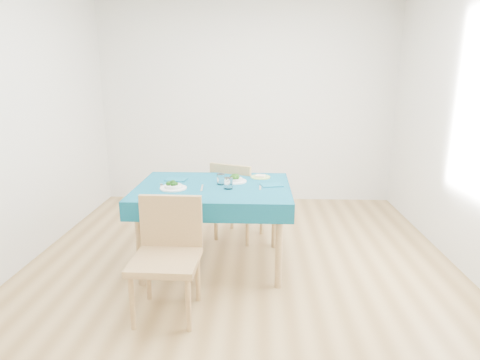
{
  "coord_description": "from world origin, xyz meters",
  "views": [
    {
      "loc": [
        0.15,
        -3.3,
        1.7
      ],
      "look_at": [
        0.0,
        0.0,
        0.85
      ],
      "focal_mm": 30.0,
      "sensor_mm": 36.0,
      "label": 1
    }
  ],
  "objects_px": {
    "table": "(214,226)",
    "chair_far": "(239,187)",
    "bowl_near": "(173,185)",
    "bowl_far": "(235,178)",
    "side_plate": "(260,177)",
    "chair_near": "(164,240)"
  },
  "relations": [
    {
      "from": "table",
      "to": "chair_far",
      "type": "distance_m",
      "value": 0.72
    },
    {
      "from": "bowl_near",
      "to": "bowl_far",
      "type": "relative_size",
      "value": 1.08
    },
    {
      "from": "chair_far",
      "to": "side_plate",
      "type": "xyz_separation_m",
      "value": [
        0.22,
        -0.34,
        0.2
      ]
    },
    {
      "from": "chair_near",
      "to": "bowl_far",
      "type": "relative_size",
      "value": 5.48
    },
    {
      "from": "chair_near",
      "to": "bowl_far",
      "type": "xyz_separation_m",
      "value": [
        0.44,
        0.99,
        0.2
      ]
    },
    {
      "from": "chair_near",
      "to": "bowl_near",
      "type": "relative_size",
      "value": 5.05
    },
    {
      "from": "bowl_far",
      "to": "bowl_near",
      "type": "bearing_deg",
      "value": -153.14
    },
    {
      "from": "chair_near",
      "to": "bowl_near",
      "type": "distance_m",
      "value": 0.76
    },
    {
      "from": "chair_near",
      "to": "chair_far",
      "type": "distance_m",
      "value": 1.57
    },
    {
      "from": "table",
      "to": "bowl_near",
      "type": "distance_m",
      "value": 0.55
    },
    {
      "from": "table",
      "to": "bowl_near",
      "type": "bearing_deg",
      "value": -161.44
    },
    {
      "from": "chair_near",
      "to": "bowl_near",
      "type": "bearing_deg",
      "value": 97.34
    },
    {
      "from": "bowl_near",
      "to": "chair_near",
      "type": "bearing_deg",
      "value": -83.74
    },
    {
      "from": "bowl_near",
      "to": "chair_far",
      "type": "bearing_deg",
      "value": 55.32
    },
    {
      "from": "chair_near",
      "to": "side_plate",
      "type": "xyz_separation_m",
      "value": [
        0.68,
        1.16,
        0.17
      ]
    },
    {
      "from": "chair_far",
      "to": "side_plate",
      "type": "relative_size",
      "value": 5.92
    },
    {
      "from": "table",
      "to": "side_plate",
      "type": "height_order",
      "value": "side_plate"
    },
    {
      "from": "chair_near",
      "to": "bowl_far",
      "type": "height_order",
      "value": "chair_near"
    },
    {
      "from": "bowl_near",
      "to": "bowl_far",
      "type": "height_order",
      "value": "bowl_near"
    },
    {
      "from": "chair_near",
      "to": "bowl_far",
      "type": "bearing_deg",
      "value": 66.86
    },
    {
      "from": "chair_far",
      "to": "bowl_near",
      "type": "height_order",
      "value": "chair_far"
    },
    {
      "from": "chair_near",
      "to": "bowl_near",
      "type": "xyz_separation_m",
      "value": [
        -0.08,
        0.72,
        0.21
      ]
    }
  ]
}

